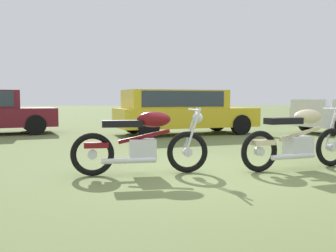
{
  "coord_description": "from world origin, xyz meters",
  "views": [
    {
      "loc": [
        -1.21,
        -5.87,
        1.15
      ],
      "look_at": [
        -0.79,
        1.04,
        0.67
      ],
      "focal_mm": 41.5,
      "sensor_mm": 36.0,
      "label": 1
    }
  ],
  "objects": [
    {
      "name": "motorcycle_maroon",
      "position": [
        -1.24,
        0.0,
        0.49
      ],
      "size": [
        2.1,
        0.68,
        1.02
      ],
      "rotation": [
        0.0,
        0.0,
        0.12
      ],
      "color": "black",
      "rests_on": "ground"
    },
    {
      "name": "car_yellow",
      "position": [
        -0.05,
        6.61,
        0.83
      ],
      "size": [
        4.82,
        3.01,
        1.43
      ],
      "rotation": [
        0.0,
        0.0,
        0.3
      ],
      "color": "gold",
      "rests_on": "ground"
    },
    {
      "name": "ground_plane",
      "position": [
        0.0,
        0.0,
        0.0
      ],
      "size": [
        120.0,
        120.0,
        0.0
      ],
      "primitive_type": "plane",
      "color": "olive"
    },
    {
      "name": "motorcycle_cream",
      "position": [
        1.31,
        0.3,
        0.49
      ],
      "size": [
        2.04,
        0.93,
        1.02
      ],
      "rotation": [
        0.0,
        0.0,
        0.3
      ],
      "color": "black",
      "rests_on": "ground"
    }
  ]
}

